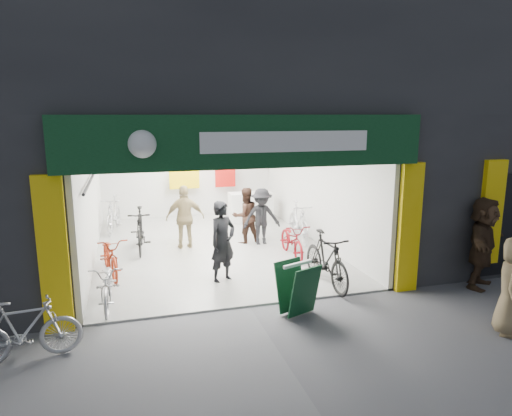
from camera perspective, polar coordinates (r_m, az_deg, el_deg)
name	(u,v)px	position (r m, az deg, el deg)	size (l,w,h in m)	color
ground	(250,307)	(8.64, -0.78, -12.30)	(60.00, 60.00, 0.00)	#56565B
building	(234,84)	(12.98, -2.81, 15.21)	(17.00, 10.27, 8.00)	#232326
bike_left_front	(108,284)	(8.96, -18.00, -8.99)	(0.58, 1.67, 0.88)	#A4A3A8
bike_left_midfront	(140,230)	(12.14, -14.28, -2.72)	(0.53, 1.89, 1.14)	black
bike_left_midback	(110,256)	(10.55, -17.74, -5.70)	(0.61, 1.76, 0.92)	maroon
bike_left_back	(114,214)	(14.39, -17.38, -0.73)	(0.52, 1.84, 1.11)	#B7B7BC
bike_right_front	(326,260)	(9.55, 8.79, -6.42)	(0.53, 1.89, 1.14)	black
bike_right_mid	(292,240)	(11.36, 4.53, -4.00)	(0.60, 1.71, 0.90)	maroon
bike_right_back	(298,221)	(12.82, 5.32, -1.68)	(0.53, 1.86, 1.12)	silver
parked_bike	(24,330)	(7.54, -26.99, -13.47)	(0.44, 1.56, 0.94)	#A9AAAE
customer_a	(223,242)	(9.60, -4.19, -4.28)	(0.64, 0.42, 1.75)	black
customer_b	(245,216)	(12.46, -1.35, -0.99)	(0.76, 0.59, 1.56)	#362118
customer_c	(262,217)	(12.27, 0.71, -1.17)	(1.01, 0.58, 1.57)	black
customer_d	(185,218)	(12.05, -8.85, -1.21)	(1.00, 0.42, 1.71)	#958256
pedestrian_far	(483,243)	(10.38, 26.47, -3.91)	(1.75, 0.56, 1.88)	#3A281A
sandwich_board	(297,287)	(8.21, 5.19, -9.81)	(0.78, 0.79, 0.93)	#0F3C1F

